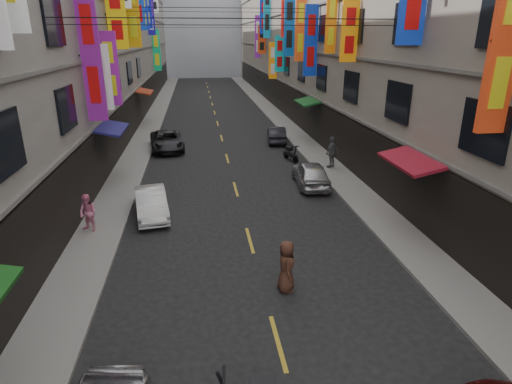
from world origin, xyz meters
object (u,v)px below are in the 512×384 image
object	(u,v)px
scooter_far_right	(291,154)
car_left_mid	(151,203)
car_right_mid	(311,174)
pedestrian_lfar	(88,213)
car_right_far	(277,135)
car_left_far	(167,141)
pedestrian_crossing	(286,266)
pedestrian_rfar	(332,152)

from	to	relation	value
scooter_far_right	car_left_mid	size ratio (longest dim) A/B	0.48
car_left_mid	car_right_mid	world-z (taller)	car_right_mid
pedestrian_lfar	car_right_far	bearing A→B (deg)	83.83
car_left_mid	car_left_far	bearing A→B (deg)	81.02
scooter_far_right	pedestrian_crossing	distance (m)	14.95
car_right_mid	pedestrian_rfar	size ratio (longest dim) A/B	2.09
car_right_far	car_left_far	bearing A→B (deg)	15.27
pedestrian_lfar	pedestrian_rfar	bearing A→B (deg)	59.71
car_left_far	car_right_mid	xyz separation A→B (m)	(8.00, -8.78, 0.02)
pedestrian_rfar	car_right_mid	bearing A→B (deg)	16.54
scooter_far_right	car_right_far	distance (m)	5.06
car_left_mid	pedestrian_rfar	world-z (taller)	pedestrian_rfar
car_left_far	car_right_far	world-z (taller)	car_left_far
scooter_far_right	car_right_mid	bearing A→B (deg)	74.24
scooter_far_right	pedestrian_crossing	size ratio (longest dim) A/B	1.05
car_left_far	pedestrian_rfar	bearing A→B (deg)	-38.30
car_left_mid	pedestrian_crossing	bearing A→B (deg)	-63.63
car_right_far	scooter_far_right	bearing A→B (deg)	96.60
car_left_far	pedestrian_crossing	bearing A→B (deg)	-82.76
car_left_mid	pedestrian_crossing	world-z (taller)	pedestrian_crossing
car_right_far	pedestrian_lfar	size ratio (longest dim) A/B	2.33
car_right_mid	car_left_mid	bearing A→B (deg)	24.14
pedestrian_crossing	pedestrian_rfar	bearing A→B (deg)	-18.68
pedestrian_lfar	car_left_far	bearing A→B (deg)	109.39
scooter_far_right	pedestrian_rfar	xyz separation A→B (m)	(2.02, -2.21, 0.62)
car_left_mid	car_left_far	world-z (taller)	car_left_far
car_left_far	pedestrian_lfar	size ratio (longest dim) A/B	3.03
scooter_far_right	car_right_far	bearing A→B (deg)	-106.14
car_right_far	pedestrian_rfar	xyz separation A→B (m)	(2.00, -7.26, 0.47)
car_left_far	pedestrian_crossing	distance (m)	19.02
car_left_mid	pedestrian_crossing	distance (m)	8.12
car_right_mid	pedestrian_lfar	bearing A→B (deg)	27.11
car_left_mid	car_right_far	world-z (taller)	car_left_mid
scooter_far_right	car_left_far	xyz separation A→B (m)	(-7.98, 3.86, 0.21)
car_left_mid	car_right_far	bearing A→B (deg)	49.43
pedestrian_crossing	pedestrian_lfar	bearing A→B (deg)	58.37
car_left_far	pedestrian_lfar	bearing A→B (deg)	-106.87
car_left_far	pedestrian_crossing	size ratio (longest dim) A/B	2.77
car_right_mid	car_right_far	size ratio (longest dim) A/B	1.09
car_right_mid	car_right_far	distance (m)	9.98
car_left_far	scooter_far_right	bearing A→B (deg)	-32.84
pedestrian_lfar	pedestrian_rfar	size ratio (longest dim) A/B	0.82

